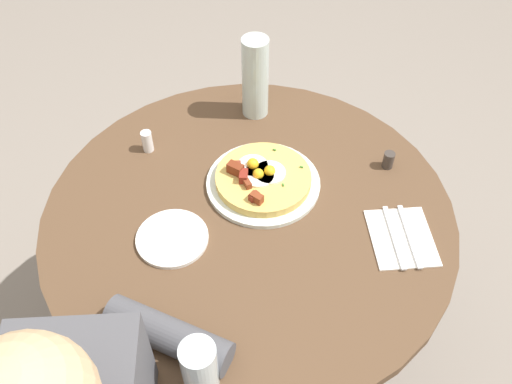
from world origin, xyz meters
name	(u,v)px	position (x,y,z in m)	size (l,w,h in m)	color
ground_plane	(251,347)	(0.00, 0.00, 0.00)	(6.00, 6.00, 0.00)	gray
dining_table	(249,252)	(0.00, 0.00, 0.54)	(0.98, 0.98, 0.71)	brown
pizza_plate	(263,183)	(0.08, -0.04, 0.71)	(0.28, 0.28, 0.01)	silver
breakfast_pizza	(262,178)	(0.08, -0.04, 0.73)	(0.24, 0.24, 0.05)	#DAB55A
bread_plate	(172,238)	(-0.08, 0.18, 0.71)	(0.17, 0.17, 0.01)	white
napkin	(401,238)	(-0.10, -0.35, 0.71)	(0.17, 0.14, 0.00)	white
fork	(410,236)	(-0.10, -0.36, 0.71)	(0.18, 0.01, 0.01)	silver
knife	(394,237)	(-0.10, -0.33, 0.71)	(0.18, 0.01, 0.01)	silver
water_glass	(199,366)	(-0.41, 0.11, 0.77)	(0.07, 0.07, 0.12)	silver
water_bottle	(255,78)	(0.36, -0.04, 0.83)	(0.07, 0.07, 0.23)	silver
salt_shaker	(147,141)	(0.22, 0.25, 0.74)	(0.03, 0.03, 0.06)	white
pepper_shaker	(388,160)	(0.13, -0.36, 0.73)	(0.03, 0.03, 0.05)	#3F3833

